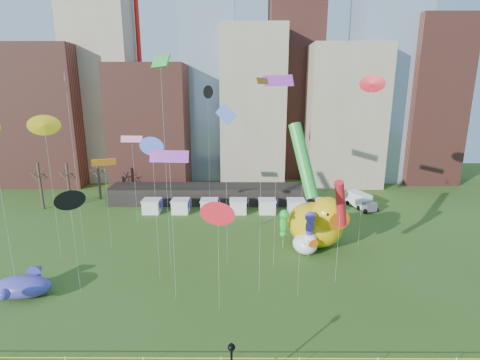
{
  "coord_description": "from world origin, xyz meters",
  "views": [
    {
      "loc": [
        1.54,
        -23.44,
        20.76
      ],
      "look_at": [
        1.41,
        11.53,
        12.0
      ],
      "focal_mm": 27.0,
      "sensor_mm": 36.0,
      "label": 1
    }
  ],
  "objects_px": {
    "small_duck": "(306,243)",
    "whale_inflatable": "(24,285)",
    "seahorse_green": "(284,221)",
    "seahorse_purple": "(310,225)",
    "box_truck": "(360,201)",
    "big_duck": "(317,222)"
  },
  "relations": [
    {
      "from": "whale_inflatable",
      "to": "big_duck",
      "type": "bearing_deg",
      "value": 19.16
    },
    {
      "from": "small_duck",
      "to": "whale_inflatable",
      "type": "bearing_deg",
      "value": -179.91
    },
    {
      "from": "small_duck",
      "to": "seahorse_purple",
      "type": "xyz_separation_m",
      "value": [
        0.16,
        -1.15,
        3.01
      ]
    },
    {
      "from": "small_duck",
      "to": "seahorse_green",
      "type": "distance_m",
      "value": 4.05
    },
    {
      "from": "seahorse_purple",
      "to": "box_truck",
      "type": "bearing_deg",
      "value": 54.67
    },
    {
      "from": "seahorse_green",
      "to": "box_truck",
      "type": "distance_m",
      "value": 23.48
    },
    {
      "from": "small_duck",
      "to": "whale_inflatable",
      "type": "relative_size",
      "value": 0.62
    },
    {
      "from": "box_truck",
      "to": "seahorse_purple",
      "type": "bearing_deg",
      "value": -141.72
    },
    {
      "from": "small_duck",
      "to": "seahorse_purple",
      "type": "bearing_deg",
      "value": -99.88
    },
    {
      "from": "seahorse_green",
      "to": "seahorse_purple",
      "type": "xyz_separation_m",
      "value": [
        2.9,
        -3.06,
        0.71
      ]
    },
    {
      "from": "seahorse_green",
      "to": "whale_inflatable",
      "type": "xyz_separation_m",
      "value": [
        -28.14,
        -11.79,
        -2.63
      ]
    },
    {
      "from": "small_duck",
      "to": "box_truck",
      "type": "distance_m",
      "value": 23.12
    },
    {
      "from": "seahorse_green",
      "to": "seahorse_purple",
      "type": "distance_m",
      "value": 4.27
    },
    {
      "from": "big_duck",
      "to": "seahorse_purple",
      "type": "bearing_deg",
      "value": -138.88
    },
    {
      "from": "seahorse_purple",
      "to": "box_truck",
      "type": "distance_m",
      "value": 24.2
    },
    {
      "from": "small_duck",
      "to": "whale_inflatable",
      "type": "distance_m",
      "value": 32.42
    },
    {
      "from": "small_duck",
      "to": "box_truck",
      "type": "height_order",
      "value": "small_duck"
    },
    {
      "from": "small_duck",
      "to": "whale_inflatable",
      "type": "xyz_separation_m",
      "value": [
        -30.88,
        -9.89,
        -0.33
      ]
    },
    {
      "from": "small_duck",
      "to": "seahorse_green",
      "type": "height_order",
      "value": "seahorse_green"
    },
    {
      "from": "big_duck",
      "to": "whale_inflatable",
      "type": "bearing_deg",
      "value": 177.24
    },
    {
      "from": "whale_inflatable",
      "to": "small_duck",
      "type": "bearing_deg",
      "value": 16.17
    },
    {
      "from": "small_duck",
      "to": "seahorse_purple",
      "type": "height_order",
      "value": "seahorse_purple"
    }
  ]
}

